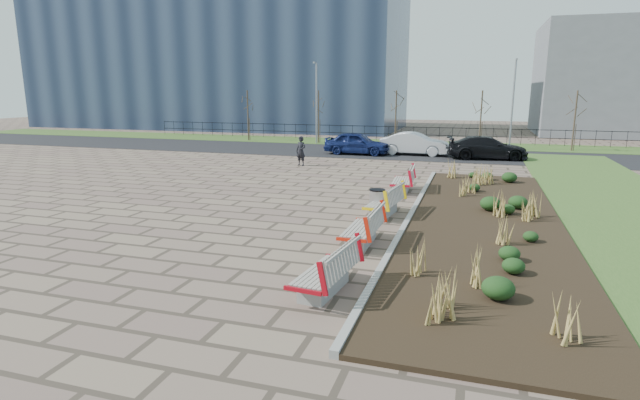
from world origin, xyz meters
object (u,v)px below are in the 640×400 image
(car_blue, at_px, (357,143))
(bench_c, at_px, (383,201))
(car_black, at_px, (487,148))
(bench_a, at_px, (324,269))
(bench_d, at_px, (402,179))
(pedestrian, at_px, (301,151))
(lamp_east, at_px, (513,105))
(litter_bin, at_px, (377,202))
(car_silver, at_px, (415,144))
(bench_b, at_px, (361,227))
(lamp_west, at_px, (316,104))

(car_blue, bearing_deg, bench_c, -161.59)
(bench_c, xyz_separation_m, car_black, (3.45, 15.39, 0.19))
(bench_a, bearing_deg, bench_d, 96.28)
(bench_c, relative_size, pedestrian, 1.30)
(lamp_east, bearing_deg, bench_d, -106.82)
(litter_bin, xyz_separation_m, car_blue, (-4.25, 15.06, 0.32))
(bench_a, relative_size, litter_bin, 2.58)
(litter_bin, height_order, car_black, car_black)
(pedestrian, distance_m, lamp_east, 16.02)
(bench_c, distance_m, car_black, 15.77)
(car_blue, xyz_separation_m, car_silver, (3.57, 0.83, -0.00))
(litter_bin, bearing_deg, bench_b, -86.01)
(pedestrian, bearing_deg, bench_c, -41.10)
(lamp_west, bearing_deg, car_blue, -50.71)
(bench_b, relative_size, lamp_west, 0.35)
(car_blue, xyz_separation_m, lamp_west, (-4.50, 5.51, 2.31))
(bench_c, distance_m, car_silver, 16.09)
(pedestrian, bearing_deg, bench_d, -25.09)
(car_black, bearing_deg, car_blue, 83.19)
(car_blue, bearing_deg, pedestrian, 163.76)
(litter_bin, xyz_separation_m, lamp_east, (5.25, 20.57, 2.63))
(bench_a, relative_size, bench_d, 1.00)
(bench_b, height_order, car_black, car_black)
(car_blue, distance_m, lamp_east, 11.22)
(bench_b, xyz_separation_m, car_black, (3.45, 18.75, 0.19))
(lamp_west, height_order, lamp_east, same)
(bench_d, xyz_separation_m, car_blue, (-4.50, 11.04, 0.23))
(bench_b, bearing_deg, car_black, 80.29)
(car_blue, bearing_deg, bench_d, -155.87)
(bench_a, xyz_separation_m, bench_b, (0.00, 3.41, 0.00))
(bench_b, height_order, pedestrian, pedestrian)
(bench_a, distance_m, bench_b, 3.41)
(lamp_west, bearing_deg, car_black, -23.26)
(bench_a, distance_m, bench_d, 10.96)
(litter_bin, relative_size, lamp_west, 0.14)
(bench_c, distance_m, lamp_east, 21.48)
(bench_d, relative_size, lamp_east, 0.35)
(car_blue, height_order, lamp_west, lamp_west)
(bench_d, xyz_separation_m, car_black, (3.45, 11.19, 0.19))
(bench_b, bearing_deg, bench_c, 90.73)
(car_black, xyz_separation_m, lamp_east, (1.55, 5.35, 2.35))
(bench_d, relative_size, litter_bin, 2.58)
(bench_d, bearing_deg, bench_a, -93.42)
(bench_c, bearing_deg, car_black, 84.29)
(bench_b, bearing_deg, lamp_east, 79.00)
(bench_a, distance_m, bench_c, 6.77)
(bench_a, bearing_deg, bench_c, 96.28)
(lamp_west, bearing_deg, bench_b, -69.52)
(bench_b, relative_size, bench_d, 1.00)
(bench_c, distance_m, pedestrian, 11.54)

